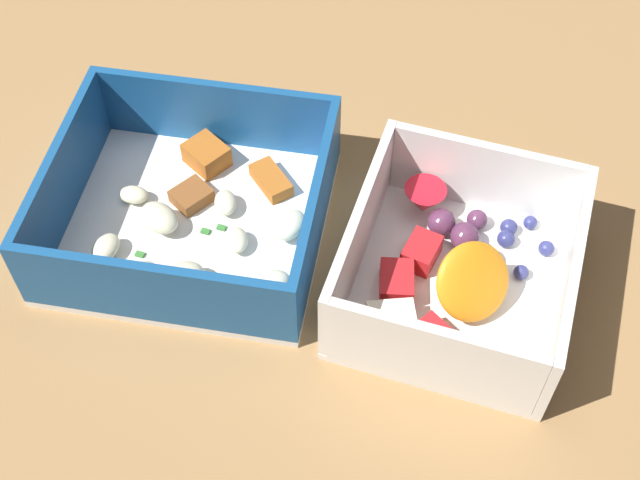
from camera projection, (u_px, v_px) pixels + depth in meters
The scene contains 3 objects.
table_surface at pixel (341, 253), 58.97cm from camera, with size 80.00×80.00×2.00cm, color #9E7547.
pasta_container at pixel (192, 211), 57.43cm from camera, with size 19.82×18.52×6.16cm.
fruit_bowl at pixel (455, 268), 54.33cm from camera, with size 13.74×15.09×6.39cm.
Camera 1 is at (9.39, -33.67, 48.53)cm, focal length 48.28 mm.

